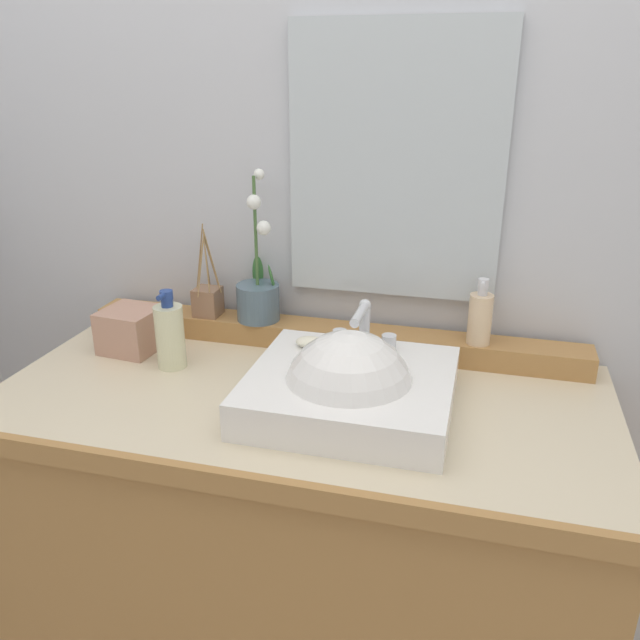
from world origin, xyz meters
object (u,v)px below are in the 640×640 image
(soap_bar, at_px, (311,342))
(lotion_bottle, at_px, (170,335))
(tissue_box, at_px, (131,330))
(sink_basin, at_px, (349,393))
(potted_plant, at_px, (258,292))
(reed_diffuser, at_px, (208,300))
(soap_dispenser, at_px, (480,317))

(soap_bar, relative_size, lotion_bottle, 0.37)
(soap_bar, height_order, tissue_box, tissue_box)
(sink_basin, distance_m, potted_plant, 0.44)
(reed_diffuser, bearing_deg, soap_bar, -28.58)
(soap_dispenser, height_order, lotion_bottle, soap_dispenser)
(potted_plant, height_order, reed_diffuser, potted_plant)
(soap_bar, height_order, lotion_bottle, lotion_bottle)
(soap_bar, xyz_separation_m, lotion_bottle, (-0.33, -0.02, -0.01))
(reed_diffuser, distance_m, lotion_bottle, 0.20)
(potted_plant, bearing_deg, reed_diffuser, -177.88)
(soap_bar, distance_m, reed_diffuser, 0.37)
(sink_basin, bearing_deg, soap_dispenser, 49.78)
(potted_plant, relative_size, lotion_bottle, 2.00)
(sink_basin, height_order, potted_plant, potted_plant)
(sink_basin, height_order, soap_dispenser, soap_dispenser)
(soap_dispenser, relative_size, tissue_box, 1.20)
(reed_diffuser, bearing_deg, lotion_bottle, -92.00)
(soap_bar, height_order, potted_plant, potted_plant)
(reed_diffuser, bearing_deg, sink_basin, -33.79)
(reed_diffuser, xyz_separation_m, tissue_box, (-0.15, -0.13, -0.04))
(sink_basin, relative_size, soap_bar, 5.87)
(potted_plant, bearing_deg, lotion_bottle, -125.42)
(soap_dispenser, height_order, tissue_box, soap_dispenser)
(sink_basin, xyz_separation_m, tissue_box, (-0.59, 0.16, 0.01))
(potted_plant, height_order, tissue_box, potted_plant)
(soap_bar, xyz_separation_m, potted_plant, (-0.19, 0.18, 0.04))
(reed_diffuser, bearing_deg, potted_plant, 2.12)
(soap_bar, bearing_deg, tissue_box, 174.69)
(lotion_bottle, relative_size, tissue_box, 1.45)
(soap_dispenser, xyz_separation_m, reed_diffuser, (-0.68, 0.01, -0.02))
(sink_basin, xyz_separation_m, soap_dispenser, (0.24, 0.29, 0.08))
(potted_plant, bearing_deg, sink_basin, -44.72)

